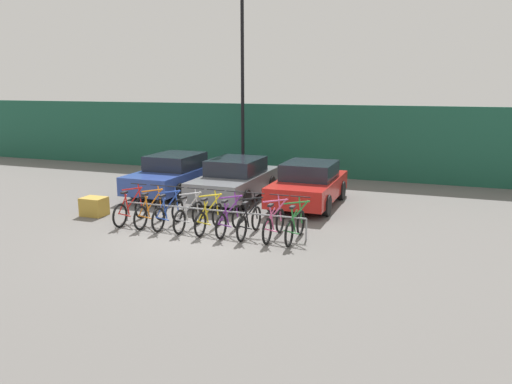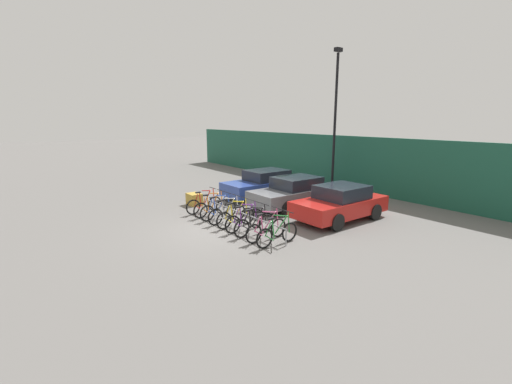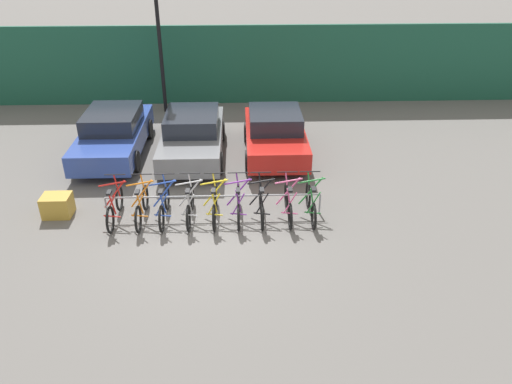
{
  "view_description": "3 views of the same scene",
  "coord_description": "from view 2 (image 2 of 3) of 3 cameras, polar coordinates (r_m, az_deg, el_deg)",
  "views": [
    {
      "loc": [
        5.79,
        -11.1,
        3.84
      ],
      "look_at": [
        1.28,
        1.06,
        1.05
      ],
      "focal_mm": 35.0,
      "sensor_mm": 36.0,
      "label": 1
    },
    {
      "loc": [
        10.42,
        -6.29,
        3.97
      ],
      "look_at": [
        0.25,
        1.39,
        1.24
      ],
      "focal_mm": 24.0,
      "sensor_mm": 36.0,
      "label": 2
    },
    {
      "loc": [
        0.8,
        -10.12,
        6.58
      ],
      "look_at": [
        1.17,
        0.73,
        0.62
      ],
      "focal_mm": 35.0,
      "sensor_mm": 36.0,
      "label": 3
    }
  ],
  "objects": [
    {
      "name": "cargo_crate",
      "position": [
        16.33,
        -10.24,
        -1.18
      ],
      "size": [
        0.7,
        0.56,
        0.55
      ],
      "primitive_type": "cube",
      "color": "#B28C33",
      "rests_on": "ground"
    },
    {
      "name": "bicycle_purple",
      "position": [
        12.38,
        -1.87,
        -4.79
      ],
      "size": [
        0.68,
        1.71,
        1.05
      ],
      "rotation": [
        0.0,
        0.0,
        -0.05
      ],
      "color": "black",
      "rests_on": "ground"
    },
    {
      "name": "bicycle_silver",
      "position": [
        13.33,
        -4.83,
        -3.59
      ],
      "size": [
        0.68,
        1.71,
        1.05
      ],
      "rotation": [
        0.0,
        0.0,
        0.0
      ],
      "color": "black",
      "rests_on": "ground"
    },
    {
      "name": "bike_rack",
      "position": [
        12.91,
        -2.92,
        -3.5
      ],
      "size": [
        5.38,
        0.04,
        0.57
      ],
      "color": "gray",
      "rests_on": "ground"
    },
    {
      "name": "bicycle_pink",
      "position": [
        11.44,
        1.73,
        -6.22
      ],
      "size": [
        0.68,
        1.71,
        1.05
      ],
      "rotation": [
        0.0,
        0.0,
        -0.05
      ],
      "color": "black",
      "rests_on": "ground"
    },
    {
      "name": "bicycle_orange",
      "position": [
        14.31,
        -7.37,
        -2.55
      ],
      "size": [
        0.68,
        1.71,
        1.05
      ],
      "rotation": [
        0.0,
        0.0,
        0.01
      ],
      "color": "black",
      "rests_on": "ground"
    },
    {
      "name": "bicycle_black",
      "position": [
        11.94,
        -0.29,
        -5.42
      ],
      "size": [
        0.68,
        1.71,
        1.05
      ],
      "rotation": [
        0.0,
        0.0,
        -0.05
      ],
      "color": "black",
      "rests_on": "ground"
    },
    {
      "name": "car_grey",
      "position": [
        15.69,
        6.52,
        -0.05
      ],
      "size": [
        1.91,
        4.28,
        1.4
      ],
      "color": "slate",
      "rests_on": "ground"
    },
    {
      "name": "bicycle_green",
      "position": [
        11.03,
        3.58,
        -6.95
      ],
      "size": [
        0.68,
        1.71,
        1.05
      ],
      "rotation": [
        0.0,
        0.0,
        -0.06
      ],
      "color": "black",
      "rests_on": "ground"
    },
    {
      "name": "car_red",
      "position": [
        14.03,
        13.83,
        -1.79
      ],
      "size": [
        1.91,
        4.0,
        1.4
      ],
      "color": "red",
      "rests_on": "ground"
    },
    {
      "name": "ground_plane",
      "position": [
        12.8,
        -5.69,
        -6.04
      ],
      "size": [
        120.0,
        120.0,
        0.0
      ],
      "primitive_type": "plane",
      "color": "#605E5B"
    },
    {
      "name": "bicycle_yellow",
      "position": [
        12.84,
        -3.38,
        -4.18
      ],
      "size": [
        0.68,
        1.71,
        1.05
      ],
      "rotation": [
        0.0,
        0.0,
        -0.06
      ],
      "color": "black",
      "rests_on": "ground"
    },
    {
      "name": "hoarding_wall",
      "position": [
        19.07,
        19.39,
        4.03
      ],
      "size": [
        36.0,
        0.16,
        3.04
      ],
      "primitive_type": "cube",
      "color": "#19513D",
      "rests_on": "ground"
    },
    {
      "name": "lamp_post",
      "position": [
        19.35,
        13.07,
        12.34
      ],
      "size": [
        0.24,
        0.44,
        7.58
      ],
      "color": "black",
      "rests_on": "ground"
    },
    {
      "name": "bicycle_blue",
      "position": [
        13.85,
        -6.24,
        -3.01
      ],
      "size": [
        0.68,
        1.71,
        1.05
      ],
      "rotation": [
        0.0,
        0.0,
        -0.06
      ],
      "color": "black",
      "rests_on": "ground"
    },
    {
      "name": "bicycle_red",
      "position": [
        14.87,
        -8.64,
        -2.03
      ],
      "size": [
        0.68,
        1.71,
        1.05
      ],
      "rotation": [
        0.0,
        0.0,
        0.05
      ],
      "color": "black",
      "rests_on": "ground"
    },
    {
      "name": "car_blue",
      "position": [
        17.68,
        1.56,
        1.41
      ],
      "size": [
        1.91,
        4.44,
        1.4
      ],
      "color": "#2D479E",
      "rests_on": "ground"
    }
  ]
}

